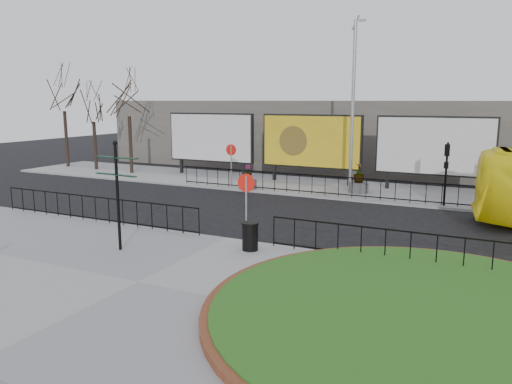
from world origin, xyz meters
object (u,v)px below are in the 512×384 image
Objects in this scene: litter_bin at (250,236)px; planter_a at (248,181)px; lamp_post at (353,104)px; fingerpost_sign at (117,185)px; billboard_mid at (311,142)px; planter_b at (359,182)px.

planter_a is (-5.39, 10.40, -0.03)m from litter_bin.
litter_bin is at bearing -90.28° from lamp_post.
fingerpost_sign is 2.66× the size of planter_a.
billboard_mid reaches higher than litter_bin.
billboard_mid is at bearing 93.44° from fingerpost_sign.
planter_a is (-1.45, 12.26, -1.76)m from fingerpost_sign.
planter_a is (-5.45, -1.60, -4.26)m from lamp_post.
billboard_mid is 4.42m from planter_b.
billboard_mid is 3.82× the size of planter_b.
lamp_post reaches higher than billboard_mid.
fingerpost_sign is (-3.99, -13.86, -2.50)m from lamp_post.
fingerpost_sign is 14.65m from planter_b.
lamp_post is at bearing 80.93° from fingerpost_sign.
billboard_mid is at bearing 55.66° from planter_a.
planter_b reaches higher than litter_bin.
fingerpost_sign reaches higher than litter_bin.
planter_b is (0.47, -0.00, -4.12)m from lamp_post.
planter_b is (5.91, 1.60, 0.14)m from planter_a.
lamp_post is 4.14m from planter_b.
litter_bin is (3.93, 1.87, -1.73)m from fingerpost_sign.
fingerpost_sign is 4.68m from litter_bin.
billboard_mid is at bearing 150.42° from planter_b.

